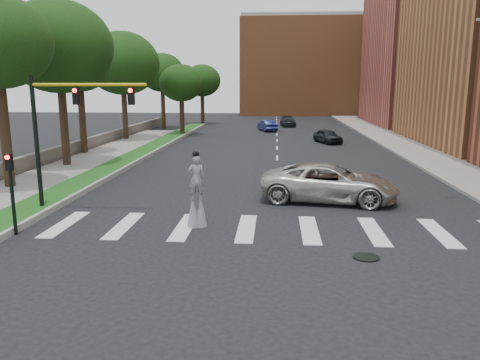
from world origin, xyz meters
TOP-DOWN VIEW (x-y plane):
  - ground_plane at (0.00, 0.00)m, footprint 160.00×160.00m
  - grass_median at (-11.50, 20.00)m, footprint 2.00×60.00m
  - median_curb at (-10.45, 20.00)m, footprint 0.20×60.00m
  - sidewalk_left at (-14.50, 10.00)m, footprint 4.00×60.00m
  - sidewalk_right at (12.50, 25.00)m, footprint 5.00×90.00m
  - stone_wall at (-17.00, 22.00)m, footprint 0.50×56.00m
  - manhole at (3.00, -2.00)m, footprint 0.90×0.90m
  - building_far at (22.00, 54.00)m, footprint 16.00×22.00m
  - building_backdrop at (6.00, 78.00)m, footprint 26.00×14.00m
  - traffic_signal at (-9.78, 3.00)m, footprint 5.30×0.23m
  - secondary_signal at (-10.30, -0.50)m, footprint 0.25×0.21m
  - stilt_performer at (-3.35, 1.11)m, footprint 0.83×0.61m
  - suv_crossing at (2.59, 5.96)m, footprint 7.19×4.11m
  - car_near at (5.09, 30.11)m, footprint 2.99×4.46m
  - car_mid at (-1.23, 42.15)m, footprint 2.77×4.61m
  - car_far at (1.54, 49.24)m, footprint 2.31×4.88m
  - tree_2 at (-15.06, 14.64)m, footprint 7.42×7.42m
  - tree_3 at (-16.24, 20.64)m, footprint 5.12×5.12m
  - tree_4 at (-15.98, 30.97)m, footprint 7.56×7.56m
  - tree_5 at (-15.17, 44.60)m, footprint 5.91×5.91m
  - tree_6 at (-11.03, 36.54)m, footprint 4.99×4.99m
  - tree_7 at (-11.10, 52.45)m, footprint 5.51×5.51m

SIDE VIEW (x-z plane):
  - ground_plane at x=0.00m, z-range 0.00..0.00m
  - manhole at x=3.00m, z-range 0.00..0.04m
  - sidewalk_left at x=-14.50m, z-range 0.00..0.18m
  - sidewalk_right at x=12.50m, z-range 0.00..0.18m
  - grass_median at x=-11.50m, z-range 0.00..0.25m
  - median_curb at x=-10.45m, z-range 0.00..0.28m
  - stone_wall at x=-17.00m, z-range 0.00..1.10m
  - car_far at x=1.54m, z-range 0.00..1.38m
  - car_near at x=5.09m, z-range 0.00..1.41m
  - car_mid at x=-1.23m, z-range 0.00..1.44m
  - suv_crossing at x=2.59m, z-range 0.00..1.89m
  - stilt_performer at x=-3.35m, z-range -0.28..2.91m
  - secondary_signal at x=-10.30m, z-range 0.33..3.56m
  - traffic_signal at x=-9.78m, z-range 1.05..7.25m
  - tree_6 at x=-11.03m, z-range 1.88..9.99m
  - tree_7 at x=-11.10m, z-range 1.98..10.71m
  - tree_5 at x=-15.17m, z-range 2.37..12.23m
  - tree_3 at x=-16.24m, z-range 2.54..12.10m
  - tree_4 at x=-15.98m, z-range 2.34..13.51m
  - tree_2 at x=-15.06m, z-range 2.57..14.06m
  - building_backdrop at x=6.00m, z-range 0.00..18.00m
  - building_far at x=22.00m, z-range 0.00..20.00m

